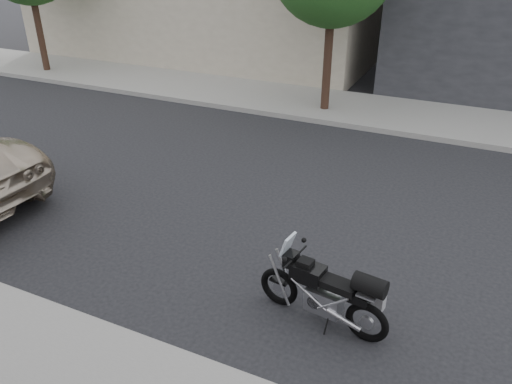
# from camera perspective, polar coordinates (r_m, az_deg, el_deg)

# --- Properties ---
(ground) EXTENTS (120.00, 120.00, 0.00)m
(ground) POSITION_cam_1_polar(r_m,az_deg,el_deg) (9.48, 8.14, -3.41)
(ground) COLOR black
(ground) RESTS_ON ground
(far_sidewalk) EXTENTS (44.00, 3.00, 0.15)m
(far_sidewalk) POSITION_cam_1_polar(r_m,az_deg,el_deg) (15.28, 15.61, 8.50)
(far_sidewalk) COLOR gray
(far_sidewalk) RESTS_ON ground
(motorcycle) EXTENTS (1.94, 0.65, 1.23)m
(motorcycle) POSITION_cam_1_polar(r_m,az_deg,el_deg) (6.93, 8.59, -11.32)
(motorcycle) COLOR black
(motorcycle) RESTS_ON ground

